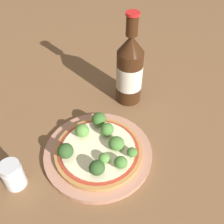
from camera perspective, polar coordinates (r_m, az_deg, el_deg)
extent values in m
plane|color=brown|center=(0.61, -5.49, -8.74)|extent=(3.00, 3.00, 0.00)
cylinder|color=tan|center=(0.60, -3.03, -8.84)|extent=(0.24, 0.24, 0.01)
cylinder|color=#B77F42|center=(0.59, -2.95, -8.49)|extent=(0.19, 0.19, 0.01)
cylinder|color=#A83823|center=(0.58, -2.97, -8.14)|extent=(0.18, 0.18, 0.00)
cylinder|color=beige|center=(0.58, -2.98, -8.07)|extent=(0.16, 0.16, 0.00)
cylinder|color=#89A866|center=(0.58, 0.96, -7.49)|extent=(0.01, 0.01, 0.01)
ellipsoid|color=#477A33|center=(0.57, 0.97, -6.85)|extent=(0.03, 0.03, 0.03)
cylinder|color=#89A866|center=(0.60, -6.45, -4.78)|extent=(0.01, 0.01, 0.01)
ellipsoid|color=#568E3D|center=(0.59, -6.54, -4.02)|extent=(0.03, 0.03, 0.03)
cylinder|color=#89A866|center=(0.56, -1.68, -10.46)|extent=(0.01, 0.01, 0.01)
ellipsoid|color=#568E3D|center=(0.55, -1.70, -9.96)|extent=(0.02, 0.02, 0.02)
cylinder|color=#89A866|center=(0.62, -2.80, -2.31)|extent=(0.01, 0.01, 0.01)
ellipsoid|color=#386628|center=(0.61, -2.84, -1.47)|extent=(0.03, 0.03, 0.03)
cylinder|color=#89A866|center=(0.55, 1.89, -11.52)|extent=(0.01, 0.01, 0.01)
ellipsoid|color=#477A33|center=(0.54, 1.91, -10.91)|extent=(0.03, 0.03, 0.02)
cylinder|color=#89A866|center=(0.57, -9.92, -9.22)|extent=(0.01, 0.01, 0.01)
ellipsoid|color=#2D5123|center=(0.56, -10.10, -8.32)|extent=(0.03, 0.03, 0.03)
cylinder|color=#89A866|center=(0.54, -3.23, -12.82)|extent=(0.01, 0.01, 0.01)
ellipsoid|color=#2D5123|center=(0.53, -3.29, -12.02)|extent=(0.03, 0.03, 0.03)
cylinder|color=#89A866|center=(0.56, 4.35, -9.28)|extent=(0.01, 0.01, 0.01)
ellipsoid|color=#477A33|center=(0.56, 4.40, -8.74)|extent=(0.02, 0.02, 0.02)
cylinder|color=#89A866|center=(0.60, -1.05, -4.58)|extent=(0.01, 0.01, 0.01)
ellipsoid|color=#477A33|center=(0.59, -1.06, -3.75)|extent=(0.03, 0.03, 0.03)
cylinder|color=#381E0F|center=(0.69, 3.76, 7.64)|extent=(0.07, 0.07, 0.15)
cylinder|color=beige|center=(0.69, 3.78, 7.84)|extent=(0.07, 0.07, 0.07)
cone|color=#381E0F|center=(0.64, 4.17, 14.57)|extent=(0.07, 0.07, 0.04)
cylinder|color=#381E0F|center=(0.61, 4.40, 18.29)|extent=(0.03, 0.03, 0.05)
cylinder|color=red|center=(0.60, 4.55, 20.60)|extent=(0.03, 0.03, 0.01)
cylinder|color=silver|center=(0.57, -20.61, -13.01)|extent=(0.04, 0.04, 0.05)
cylinder|color=silver|center=(0.55, -21.45, -11.16)|extent=(0.04, 0.04, 0.01)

